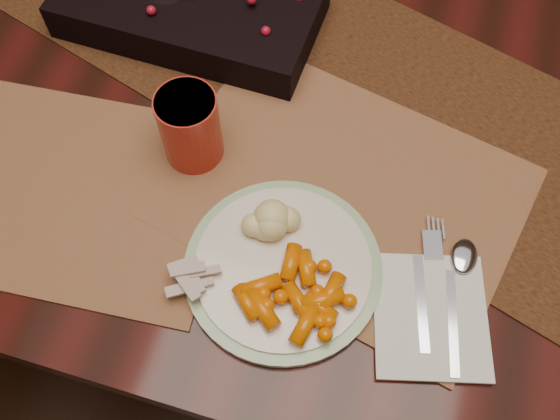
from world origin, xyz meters
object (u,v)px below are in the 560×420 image
(dinner_plate, at_px, (283,267))
(napkin, at_px, (430,316))
(turkey_shreds, at_px, (191,279))
(baby_carrots, at_px, (293,288))
(dining_table, at_px, (332,204))
(centerpiece, at_px, (189,3))
(red_cup, at_px, (190,127))
(placemat_main, at_px, (340,191))
(mashed_potatoes, at_px, (273,217))

(dinner_plate, relative_size, napkin, 1.57)
(turkey_shreds, bearing_deg, napkin, 8.67)
(dinner_plate, distance_m, baby_carrots, 0.04)
(dining_table, xyz_separation_m, dinner_plate, (-0.01, -0.31, 0.39))
(dinner_plate, distance_m, turkey_shreds, 0.11)
(centerpiece, bearing_deg, red_cup, -69.07)
(turkey_shreds, distance_m, napkin, 0.29)
(dinner_plate, xyz_separation_m, turkey_shreds, (-0.10, -0.05, 0.02))
(centerpiece, relative_size, red_cup, 3.52)
(placemat_main, bearing_deg, centerpiece, 155.42)
(centerpiece, relative_size, napkin, 2.46)
(dinner_plate, distance_m, napkin, 0.18)
(red_cup, bearing_deg, placemat_main, -1.47)
(placemat_main, xyz_separation_m, baby_carrots, (-0.02, -0.16, 0.03))
(centerpiece, distance_m, red_cup, 0.24)
(dining_table, relative_size, centerpiece, 4.74)
(centerpiece, xyz_separation_m, mashed_potatoes, (0.22, -0.31, -0.00))
(napkin, bearing_deg, placemat_main, 122.15)
(placemat_main, bearing_deg, baby_carrots, -83.75)
(placemat_main, relative_size, baby_carrots, 4.02)
(napkin, height_order, red_cup, red_cup)
(baby_carrots, relative_size, turkey_shreds, 1.78)
(napkin, bearing_deg, red_cup, 143.66)
(dinner_plate, height_order, baby_carrots, baby_carrots)
(centerpiece, bearing_deg, placemat_main, -38.07)
(centerpiece, height_order, turkey_shreds, centerpiece)
(centerpiece, relative_size, turkey_shreds, 6.02)
(napkin, bearing_deg, dining_table, 104.16)
(placemat_main, bearing_deg, turkey_shreds, -114.41)
(dining_table, xyz_separation_m, red_cup, (-0.18, -0.18, 0.43))
(centerpiece, height_order, baby_carrots, centerpiece)
(baby_carrots, bearing_deg, napkin, 7.34)
(dinner_plate, bearing_deg, red_cup, 140.75)
(turkey_shreds, bearing_deg, baby_carrots, 10.47)
(red_cup, bearing_deg, turkey_shreds, -70.73)
(dinner_plate, bearing_deg, centerpiece, 124.96)
(mashed_potatoes, bearing_deg, napkin, -15.04)
(centerpiece, height_order, dinner_plate, centerpiece)
(dinner_plate, xyz_separation_m, baby_carrots, (0.02, -0.03, 0.02))
(dining_table, relative_size, mashed_potatoes, 22.66)
(placemat_main, bearing_deg, napkin, -30.23)
(placemat_main, distance_m, napkin, 0.20)
(dinner_plate, relative_size, turkey_shreds, 3.83)
(dining_table, distance_m, mashed_potatoes, 0.49)
(placemat_main, height_order, turkey_shreds, turkey_shreds)
(napkin, bearing_deg, dinner_plate, 163.24)
(baby_carrots, relative_size, mashed_potatoes, 1.42)
(centerpiece, relative_size, placemat_main, 0.84)
(mashed_potatoes, height_order, red_cup, red_cup)
(baby_carrots, bearing_deg, dinner_plate, 125.81)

